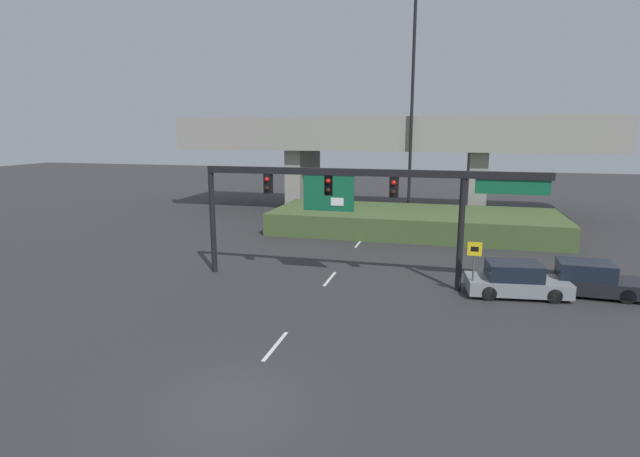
% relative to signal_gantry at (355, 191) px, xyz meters
% --- Properties ---
extents(ground_plane, '(160.00, 160.00, 0.00)m').
position_rel_signal_gantry_xyz_m(ground_plane, '(-1.23, -11.35, -4.44)').
color(ground_plane, '#2D2D30').
extents(lane_markings, '(0.14, 26.37, 0.01)m').
position_rel_signal_gantry_xyz_m(lane_markings, '(-1.23, 4.24, -4.44)').
color(lane_markings, silver).
rests_on(lane_markings, ground).
extents(signal_gantry, '(15.98, 0.44, 5.45)m').
position_rel_signal_gantry_xyz_m(signal_gantry, '(0.00, 0.00, 0.00)').
color(signal_gantry, black).
rests_on(signal_gantry, ground).
extents(speed_limit_sign, '(0.60, 0.11, 2.55)m').
position_rel_signal_gantry_xyz_m(speed_limit_sign, '(5.44, -0.90, -2.78)').
color(speed_limit_sign, '#4C4C4C').
rests_on(speed_limit_sign, ground).
extents(highway_light_pole_near, '(0.70, 0.36, 17.24)m').
position_rel_signal_gantry_xyz_m(highway_light_pole_near, '(1.19, 17.14, 4.56)').
color(highway_light_pole_near, black).
rests_on(highway_light_pole_near, ground).
extents(overpass_bridge, '(36.20, 8.62, 8.24)m').
position_rel_signal_gantry_xyz_m(overpass_bridge, '(-1.23, 21.77, 1.43)').
color(overpass_bridge, gray).
rests_on(overpass_bridge, ground).
extents(grass_embankment, '(19.87, 7.70, 1.54)m').
position_rel_signal_gantry_xyz_m(grass_embankment, '(1.94, 12.67, -3.67)').
color(grass_embankment, '#42562D').
rests_on(grass_embankment, ground).
extents(parked_sedan_near_right, '(4.51, 2.39, 1.50)m').
position_rel_signal_gantry_xyz_m(parked_sedan_near_right, '(7.30, -0.09, -3.75)').
color(parked_sedan_near_right, gray).
rests_on(parked_sedan_near_right, ground).
extents(parked_sedan_mid_right, '(4.43, 2.04, 1.50)m').
position_rel_signal_gantry_xyz_m(parked_sedan_mid_right, '(10.39, 0.83, -3.75)').
color(parked_sedan_mid_right, black).
rests_on(parked_sedan_mid_right, ground).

